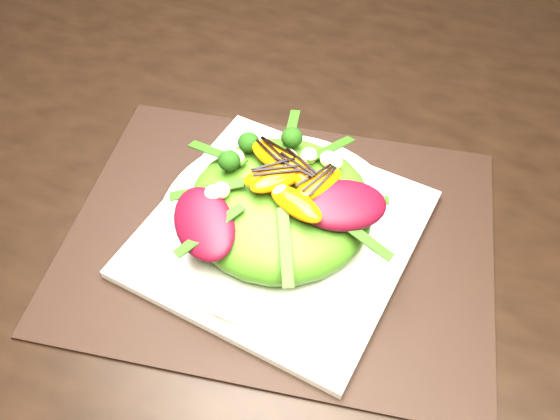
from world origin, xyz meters
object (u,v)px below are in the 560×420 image
(dining_table, at_px, (390,190))
(salad_bowl, at_px, (280,224))
(placemat, at_px, (280,237))
(plate_base, at_px, (280,233))
(lettuce_mound, at_px, (280,206))
(orange_segment, at_px, (282,171))

(dining_table, bearing_deg, salad_bowl, -125.75)
(dining_table, height_order, placemat, dining_table)
(plate_base, xyz_separation_m, salad_bowl, (-0.00, 0.00, 0.02))
(placemat, height_order, salad_bowl, salad_bowl)
(placemat, distance_m, salad_bowl, 0.02)
(plate_base, bearing_deg, salad_bowl, 135.00)
(dining_table, relative_size, placemat, 3.41)
(salad_bowl, height_order, lettuce_mound, lettuce_mound)
(placemat, xyz_separation_m, orange_segment, (-0.00, 0.01, 0.09))
(salad_bowl, xyz_separation_m, orange_segment, (-0.00, 0.01, 0.07))
(dining_table, relative_size, plate_base, 5.74)
(placemat, bearing_deg, lettuce_mound, 0.00)
(salad_bowl, bearing_deg, lettuce_mound, -45.00)
(salad_bowl, relative_size, orange_segment, 4.13)
(dining_table, xyz_separation_m, placemat, (-0.10, -0.13, 0.02))
(dining_table, distance_m, lettuce_mound, 0.18)
(plate_base, distance_m, salad_bowl, 0.02)
(lettuce_mound, bearing_deg, orange_segment, 101.05)
(placemat, bearing_deg, plate_base, 0.00)
(dining_table, relative_size, orange_segment, 24.86)
(placemat, bearing_deg, orange_segment, 101.05)
(dining_table, xyz_separation_m, lettuce_mound, (-0.10, -0.13, 0.08))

